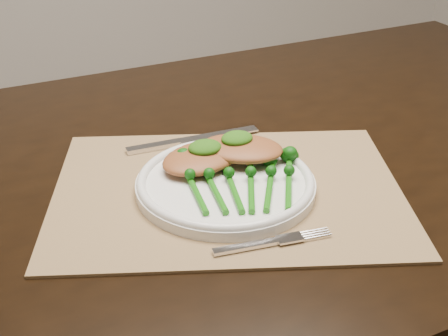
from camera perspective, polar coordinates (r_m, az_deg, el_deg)
name	(u,v)px	position (r m, az deg, el deg)	size (l,w,h in m)	color
dining_table	(242,324)	(1.23, 1.66, -14.09)	(1.65, 1.00, 0.75)	black
placemat	(228,191)	(0.90, 0.34, -2.07)	(0.50, 0.36, 0.00)	olive
dinner_plate	(226,183)	(0.89, 0.14, -1.38)	(0.26, 0.26, 0.02)	white
knife	(181,142)	(1.02, -3.98, 2.42)	(0.23, 0.02, 0.01)	silver
fork	(280,240)	(0.79, 5.16, -6.60)	(0.16, 0.03, 0.00)	silver
chicken_fillet_left	(202,157)	(0.92, -2.04, 0.97)	(0.13, 0.09, 0.03)	#98562C
chicken_fillet_right	(241,148)	(0.93, 1.56, 1.80)	(0.13, 0.09, 0.03)	#98562C
pesto_dollop_left	(205,148)	(0.92, -1.76, 1.88)	(0.05, 0.04, 0.02)	#19470A
pesto_dollop_right	(237,138)	(0.93, 1.20, 2.73)	(0.05, 0.04, 0.02)	#19470A
broccolini_bundle	(241,185)	(0.87, 1.60, -1.57)	(0.20, 0.21, 0.04)	#17660D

